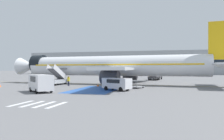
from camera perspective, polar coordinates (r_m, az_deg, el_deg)
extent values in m
plane|color=slate|center=(44.65, -1.92, -3.78)|extent=(600.00, 600.00, 0.00)
cube|color=gold|center=(44.55, 0.20, -3.78)|extent=(80.96, 6.91, 0.01)
cube|color=#2856A8|center=(33.92, -4.17, -5.05)|extent=(6.38, 12.96, 0.01)
cube|color=silver|center=(21.72, -22.65, -8.06)|extent=(0.44, 3.60, 0.01)
cube|color=silver|center=(21.04, -19.99, -8.32)|extent=(0.44, 3.60, 0.01)
cube|color=silver|center=(20.41, -17.15, -8.59)|extent=(0.44, 3.60, 0.01)
cube|color=silver|center=(19.83, -14.13, -8.84)|extent=(0.44, 3.60, 0.01)
cylinder|color=silver|center=(44.45, 0.20, 1.10)|extent=(37.43, 7.13, 4.07)
cone|color=silver|center=(54.66, -21.05, 0.93)|extent=(4.79, 4.34, 3.99)
cylinder|color=black|center=(52.79, -18.49, 1.51)|extent=(2.77, 4.30, 4.11)
cube|color=#EAB214|center=(44.45, 0.20, 1.36)|extent=(34.47, 6.96, 0.24)
cube|color=silver|center=(35.15, 1.07, 0.34)|extent=(5.81, 16.78, 0.44)
cylinder|color=#38383D|center=(36.92, -0.54, -1.88)|extent=(3.24, 2.59, 2.35)
cube|color=silver|center=(51.96, 6.76, 0.30)|extent=(8.41, 17.19, 0.44)
cylinder|color=#38383D|center=(50.99, 4.80, -1.29)|extent=(3.24, 2.59, 2.35)
cube|color=silver|center=(46.52, 26.12, 1.29)|extent=(4.19, 6.79, 0.24)
cylinder|color=#38383D|center=(50.07, -14.12, -1.17)|extent=(0.20, 0.20, 2.97)
cylinder|color=black|center=(50.13, -14.12, -2.87)|extent=(0.86, 0.35, 0.84)
cylinder|color=#38383D|center=(40.95, 1.13, -1.52)|extent=(0.24, 0.24, 2.64)
cylinder|color=black|center=(41.01, 1.13, -3.37)|extent=(1.15, 0.69, 1.10)
cylinder|color=#38383D|center=(46.97, 3.40, -1.30)|extent=(0.24, 0.24, 2.64)
cylinder|color=black|center=(47.03, 3.40, -2.91)|extent=(1.15, 0.69, 1.10)
cube|color=#ADB2BA|center=(44.72, -14.29, -2.88)|extent=(2.59, 4.97, 0.70)
cylinder|color=black|center=(46.65, -14.14, -3.18)|extent=(0.28, 0.72, 0.70)
cylinder|color=black|center=(45.68, -12.16, -3.26)|extent=(0.28, 0.72, 0.70)
cylinder|color=black|center=(43.86, -16.50, -3.41)|extent=(0.28, 0.72, 0.70)
cylinder|color=black|center=(42.82, -14.45, -3.49)|extent=(0.28, 0.72, 0.70)
cube|color=#4C4C51|center=(44.66, -14.29, -1.07)|extent=(1.77, 4.26, 2.28)
cube|color=#4C4C51|center=(46.59, -12.78, 0.30)|extent=(1.74, 1.23, 0.12)
cube|color=silver|center=(45.07, -15.11, -0.45)|extent=(0.43, 4.51, 2.98)
cube|color=silver|center=(44.24, -13.45, -0.46)|extent=(0.43, 4.51, 2.98)
cube|color=#38383D|center=(64.76, 11.21, -1.84)|extent=(3.76, 8.98, 0.60)
cube|color=silver|center=(68.93, 11.88, -1.30)|extent=(2.63, 2.26, 1.60)
cube|color=black|center=(69.88, 12.02, -1.02)|extent=(1.98, 0.33, 0.70)
cylinder|color=#B7BCC4|center=(64.35, 11.15, -0.63)|extent=(3.02, 6.25, 2.16)
cylinder|color=gold|center=(64.35, 11.15, -0.63)|extent=(2.23, 0.67, 2.20)
cylinder|color=black|center=(68.80, 10.85, -1.97)|extent=(0.42, 0.99, 0.96)
cylinder|color=black|center=(68.38, 12.80, -1.99)|extent=(0.42, 0.99, 0.96)
cylinder|color=black|center=(64.54, 10.10, -2.12)|extent=(0.42, 0.99, 0.96)
cylinder|color=black|center=(64.09, 12.17, -2.14)|extent=(0.42, 0.99, 0.96)
cylinder|color=black|center=(62.18, 9.63, -2.21)|extent=(0.42, 0.99, 0.96)
cylinder|color=black|center=(61.71, 11.79, -2.23)|extent=(0.42, 0.99, 0.96)
cube|color=silver|center=(31.91, 1.24, -3.47)|extent=(4.63, 3.40, 1.49)
cube|color=black|center=(31.89, 1.24, -2.88)|extent=(2.89, 2.61, 0.54)
cylinder|color=black|center=(32.17, -1.53, -4.77)|extent=(0.66, 0.45, 0.64)
cylinder|color=black|center=(33.41, 0.26, -4.59)|extent=(0.66, 0.45, 0.64)
cylinder|color=black|center=(30.53, 2.31, -5.04)|extent=(0.66, 0.45, 0.64)
cylinder|color=black|center=(31.83, 4.03, -4.83)|extent=(0.66, 0.45, 0.64)
cube|color=silver|center=(31.22, -18.15, -3.06)|extent=(5.06, 4.91, 2.04)
cube|color=black|center=(31.19, -18.15, -2.23)|extent=(3.43, 3.40, 0.74)
cylinder|color=black|center=(30.08, -15.62, -5.13)|extent=(0.60, 0.58, 0.64)
cylinder|color=black|center=(29.56, -19.13, -5.23)|extent=(0.60, 0.58, 0.64)
cylinder|color=black|center=(33.03, -17.27, -4.65)|extent=(0.60, 0.58, 0.64)
cylinder|color=black|center=(32.56, -20.48, -4.73)|extent=(0.60, 0.58, 0.64)
cube|color=gray|center=(36.01, 6.45, -4.33)|extent=(2.41, 2.98, 0.12)
cylinder|color=black|center=(37.23, 6.41, -4.28)|extent=(0.25, 0.41, 0.40)
cylinder|color=black|center=(36.60, 8.14, -4.36)|extent=(0.25, 0.41, 0.40)
cylinder|color=black|center=(35.46, 4.70, -4.50)|extent=(0.25, 0.41, 0.40)
cylinder|color=black|center=(34.80, 6.48, -4.59)|extent=(0.25, 0.41, 0.40)
cylinder|color=gray|center=(37.36, 6.47, -3.65)|extent=(0.05, 0.05, 0.55)
cylinder|color=gray|center=(36.68, 8.33, -3.73)|extent=(0.05, 0.05, 0.55)
cylinder|color=gray|center=(35.33, 4.49, -3.88)|extent=(0.05, 0.05, 0.55)
cylinder|color=gray|center=(34.61, 6.42, -3.96)|extent=(0.05, 0.05, 0.55)
cylinder|color=#191E38|center=(41.70, -11.39, -3.46)|extent=(0.14, 0.14, 0.89)
cylinder|color=#191E38|center=(41.61, -11.19, -3.47)|extent=(0.14, 0.14, 0.89)
cube|color=yellow|center=(41.61, -11.30, -2.38)|extent=(0.44, 0.27, 0.70)
cube|color=silver|center=(41.61, -11.30, -2.38)|extent=(0.45, 0.28, 0.06)
sphere|color=brown|center=(41.59, -11.30, -1.73)|extent=(0.24, 0.24, 0.24)
cylinder|color=#191E38|center=(41.17, 1.97, -3.58)|extent=(0.14, 0.14, 0.78)
cylinder|color=#191E38|center=(41.03, 2.12, -3.59)|extent=(0.14, 0.14, 0.78)
cube|color=orange|center=(41.06, 2.05, -2.61)|extent=(0.46, 0.44, 0.62)
cube|color=silver|center=(41.06, 2.05, -2.61)|extent=(0.48, 0.45, 0.06)
sphere|color=#9E704C|center=(41.04, 2.05, -2.04)|extent=(0.21, 0.21, 0.21)
cone|color=orange|center=(39.76, -3.69, -3.89)|extent=(0.48, 0.48, 0.53)
cylinder|color=white|center=(39.76, -3.69, -3.85)|extent=(0.26, 0.26, 0.06)
cube|color=#9EA3A8|center=(134.86, 4.62, 1.84)|extent=(129.08, 12.00, 13.77)
cube|color=#19232D|center=(128.91, 4.20, 2.22)|extent=(123.92, 0.10, 4.82)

